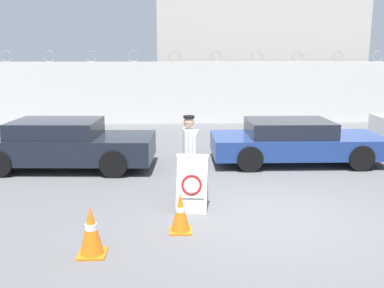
{
  "coord_description": "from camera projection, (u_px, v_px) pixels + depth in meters",
  "views": [
    {
      "loc": [
        -1.8,
        -7.4,
        2.94
      ],
      "look_at": [
        -1.39,
        2.46,
        0.87
      ],
      "focal_mm": 40.0,
      "sensor_mm": 36.0,
      "label": 1
    }
  ],
  "objects": [
    {
      "name": "ground_plane",
      "position": [
        272.0,
        216.0,
        7.91
      ],
      "size": [
        90.0,
        90.0,
        0.0
      ],
      "primitive_type": "plane",
      "color": "#5B5B5E"
    },
    {
      "name": "security_guard",
      "position": [
        189.0,
        152.0,
        8.9
      ],
      "size": [
        0.37,
        0.63,
        1.72
      ],
      "rotation": [
        0.0,
        0.0,
        1.66
      ],
      "color": "#232838",
      "rests_on": "ground_plane"
    },
    {
      "name": "traffic_cone_near",
      "position": [
        180.0,
        212.0,
        7.18
      ],
      "size": [
        0.38,
        0.38,
        0.69
      ],
      "color": "orange",
      "rests_on": "ground_plane"
    },
    {
      "name": "building_block",
      "position": [
        252.0,
        57.0,
        22.84
      ],
      "size": [
        9.92,
        6.12,
        5.65
      ],
      "color": "beige",
      "rests_on": "ground_plane"
    },
    {
      "name": "perimeter_wall",
      "position": [
        216.0,
        93.0,
        18.55
      ],
      "size": [
        36.0,
        0.3,
        3.1
      ],
      "color": "silver",
      "rests_on": "ground_plane"
    },
    {
      "name": "parked_car_front_coupe",
      "position": [
        64.0,
        144.0,
        11.17
      ],
      "size": [
        4.63,
        2.1,
        1.28
      ],
      "rotation": [
        0.0,
        0.0,
        -0.05
      ],
      "color": "black",
      "rests_on": "ground_plane"
    },
    {
      "name": "traffic_cone_mid",
      "position": [
        91.0,
        231.0,
        6.33
      ],
      "size": [
        0.42,
        0.42,
        0.77
      ],
      "color": "orange",
      "rests_on": "ground_plane"
    },
    {
      "name": "parked_car_rear_sedan",
      "position": [
        295.0,
        141.0,
        11.75
      ],
      "size": [
        4.65,
        2.02,
        1.19
      ],
      "rotation": [
        0.0,
        0.0,
        -0.01
      ],
      "color": "black",
      "rests_on": "ground_plane"
    },
    {
      "name": "barricade_sign",
      "position": [
        192.0,
        182.0,
        8.22
      ],
      "size": [
        0.67,
        0.82,
        1.07
      ],
      "rotation": [
        0.0,
        0.0,
        -0.13
      ],
      "color": "white",
      "rests_on": "ground_plane"
    }
  ]
}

